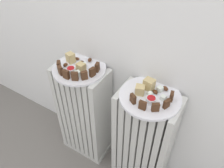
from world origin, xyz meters
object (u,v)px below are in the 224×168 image
at_px(radiator_right, 143,142).
at_px(jam_bowl_right, 151,100).
at_px(plate_right, 150,97).
at_px(jam_bowl_left, 71,70).
at_px(plate_left, 79,69).
at_px(fork, 76,69).
at_px(radiator_left, 85,114).

distance_m(radiator_right, jam_bowl_right, 0.35).
xyz_separation_m(plate_right, jam_bowl_left, (-0.38, -0.05, 0.02)).
distance_m(plate_right, jam_bowl_left, 0.39).
relative_size(radiator_right, jam_bowl_right, 14.94).
xyz_separation_m(plate_left, fork, (-0.00, -0.02, 0.01)).
height_order(radiator_left, jam_bowl_right, jam_bowl_right).
relative_size(plate_right, jam_bowl_right, 6.22).
distance_m(radiator_right, plate_left, 0.50).
xyz_separation_m(radiator_left, fork, (-0.00, -0.02, 0.33)).
relative_size(radiator_left, jam_bowl_left, 14.85).
bearing_deg(plate_right, jam_bowl_left, -172.59).
bearing_deg(radiator_left, jam_bowl_left, -98.92).
distance_m(radiator_left, plate_right, 0.50).
height_order(radiator_right, fork, fork).
bearing_deg(plate_right, radiator_left, 180.00).
bearing_deg(jam_bowl_right, radiator_left, 175.42).
height_order(plate_left, jam_bowl_left, jam_bowl_left).
bearing_deg(plate_left, jam_bowl_left, -98.92).
xyz_separation_m(jam_bowl_left, jam_bowl_right, (0.40, 0.02, -0.00)).
relative_size(plate_right, jam_bowl_left, 6.18).
bearing_deg(jam_bowl_left, jam_bowl_right, 2.64).
relative_size(radiator_left, plate_left, 2.40).
height_order(plate_right, jam_bowl_right, jam_bowl_right).
bearing_deg(plate_left, fork, -101.22).
distance_m(plate_left, fork, 0.02).
bearing_deg(jam_bowl_left, plate_right, 7.41).
relative_size(jam_bowl_left, jam_bowl_right, 1.01).
xyz_separation_m(radiator_right, jam_bowl_right, (0.02, -0.03, 0.34)).
xyz_separation_m(radiator_left, radiator_right, (0.37, 0.00, 0.00)).
relative_size(plate_left, jam_bowl_right, 6.22).
xyz_separation_m(radiator_left, jam_bowl_left, (-0.01, -0.05, 0.35)).
bearing_deg(fork, jam_bowl_right, -1.92).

